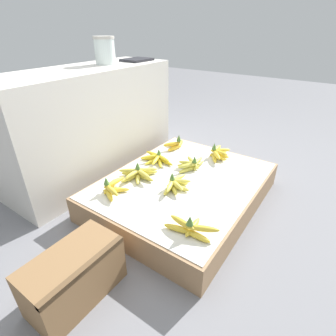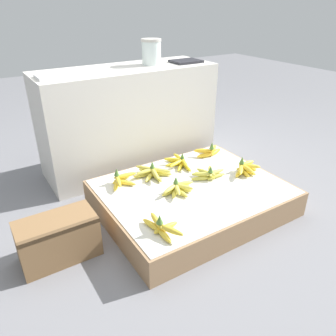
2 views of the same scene
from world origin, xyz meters
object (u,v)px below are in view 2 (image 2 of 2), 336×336
object	(u,v)px
banana_bunch_front_left	(161,227)
banana_bunch_middle_midright	(208,174)
banana_bunch_back_left	(121,180)
banana_bunch_back_midright	(179,162)
banana_bunch_middle_midleft	(178,189)
wooden_crate	(58,239)
foam_tray_white	(57,76)
banana_bunch_middle_right	(245,168)
glass_jar	(151,52)
banana_bunch_back_midleft	(152,172)
banana_bunch_back_right	(209,151)

from	to	relation	value
banana_bunch_front_left	banana_bunch_middle_midright	size ratio (longest dim) A/B	1.09
banana_bunch_front_left	banana_bunch_back_left	distance (m)	0.56
banana_bunch_back_midright	banana_bunch_middle_midleft	bearing A→B (deg)	-125.41
wooden_crate	banana_bunch_middle_midleft	world-z (taller)	banana_bunch_middle_midleft
foam_tray_white	banana_bunch_front_left	bearing A→B (deg)	-81.34
banana_bunch_back_midright	banana_bunch_middle_right	bearing A→B (deg)	-46.14
banana_bunch_middle_midright	glass_jar	world-z (taller)	glass_jar
banana_bunch_middle_right	banana_bunch_back_midright	size ratio (longest dim) A/B	0.90
banana_bunch_middle_midleft	banana_bunch_middle_midright	distance (m)	0.28
banana_bunch_middle_midleft	banana_bunch_back_midleft	distance (m)	0.27
banana_bunch_front_left	foam_tray_white	world-z (taller)	foam_tray_white
banana_bunch_back_left	banana_bunch_back_right	size ratio (longest dim) A/B	0.85
banana_bunch_back_midleft	banana_bunch_back_right	size ratio (longest dim) A/B	1.00
banana_bunch_middle_midright	banana_bunch_back_left	xyz separation A→B (m)	(-0.53, 0.24, 0.00)
banana_bunch_middle_midleft	foam_tray_white	xyz separation A→B (m)	(-0.44, 0.74, 0.60)
banana_bunch_front_left	foam_tray_white	xyz separation A→B (m)	(-0.15, 1.01, 0.60)
glass_jar	foam_tray_white	size ratio (longest dim) A/B	0.73
banana_bunch_front_left	banana_bunch_back_midright	distance (m)	0.76
banana_bunch_middle_right	glass_jar	bearing A→B (deg)	106.62
banana_bunch_middle_midleft	wooden_crate	bearing A→B (deg)	178.15
banana_bunch_middle_midleft	banana_bunch_back_midright	distance (m)	0.37
banana_bunch_middle_midright	banana_bunch_back_midright	distance (m)	0.26
banana_bunch_middle_midright	banana_bunch_back_right	distance (m)	0.36
foam_tray_white	banana_bunch_back_midleft	bearing A→B (deg)	-49.39
foam_tray_white	wooden_crate	bearing A→B (deg)	-112.57
banana_bunch_back_midleft	wooden_crate	bearing A→B (deg)	-161.04
wooden_crate	foam_tray_white	size ratio (longest dim) A/B	1.58
glass_jar	banana_bunch_middle_right	bearing A→B (deg)	-73.38
banana_bunch_front_left	banana_bunch_middle_midleft	bearing A→B (deg)	43.88
banana_bunch_back_midright	glass_jar	xyz separation A→B (m)	(0.07, 0.49, 0.69)
banana_bunch_middle_midright	banana_bunch_back_midright	bearing A→B (deg)	103.16
banana_bunch_middle_right	banana_bunch_back_left	size ratio (longest dim) A/B	1.12
wooden_crate	glass_jar	distance (m)	1.49
wooden_crate	foam_tray_white	world-z (taller)	foam_tray_white
banana_bunch_front_left	banana_bunch_middle_midleft	distance (m)	0.39
wooden_crate	banana_bunch_back_left	world-z (taller)	banana_bunch_back_left
banana_bunch_back_left	glass_jar	distance (m)	1.01
banana_bunch_back_left	banana_bunch_middle_right	bearing A→B (deg)	-21.64
banana_bunch_middle_midright	banana_bunch_back_right	world-z (taller)	banana_bunch_back_right
banana_bunch_middle_right	foam_tray_white	bearing A→B (deg)	141.71
banana_bunch_back_left	banana_bunch_back_midright	size ratio (longest dim) A/B	0.80
banana_bunch_back_midleft	banana_bunch_middle_midleft	bearing A→B (deg)	-83.41
banana_bunch_back_midright	glass_jar	distance (m)	0.85
wooden_crate	glass_jar	bearing A→B (deg)	37.16
glass_jar	banana_bunch_middle_midright	bearing A→B (deg)	-90.86
banana_bunch_middle_midright	foam_tray_white	world-z (taller)	foam_tray_white
banana_bunch_middle_midright	banana_bunch_front_left	bearing A→B (deg)	-150.25
banana_bunch_middle_right	glass_jar	xyz separation A→B (m)	(-0.25, 0.83, 0.68)
glass_jar	banana_bunch_back_midleft	bearing A→B (deg)	-120.83
banana_bunch_back_left	banana_bunch_back_midleft	world-z (taller)	same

